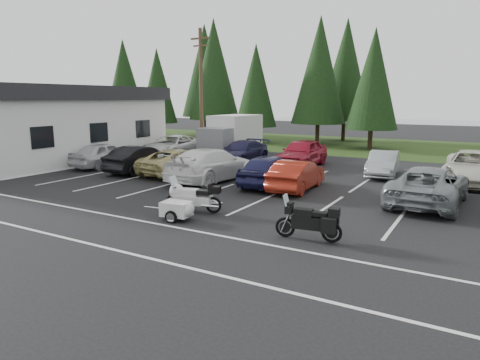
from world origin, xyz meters
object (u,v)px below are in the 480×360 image
object	(u,v)px
car_far_4	(473,168)
touring_motorcycle	(193,194)
car_far_3	(383,164)
cargo_trailer	(176,211)
building	(34,124)
car_far_0	(172,147)
car_near_4	(269,170)
car_near_1	(141,159)
car_far_1	(241,152)
utility_pole	(201,90)
adventure_motorcycle	(308,218)
car_near_0	(105,155)
car_far_2	(302,153)
car_near_6	(429,186)
car_near_5	(297,175)
car_near_3	(212,165)
box_truck	(228,136)
car_near_2	(180,162)

from	to	relation	value
car_far_4	touring_motorcycle	world-z (taller)	car_far_4
car_far_3	cargo_trailer	size ratio (longest dim) A/B	2.84
building	car_far_0	distance (m)	9.21
car_near_4	car_far_3	bearing A→B (deg)	-132.55
car_near_1	cargo_trailer	xyz separation A→B (m)	(7.92, -6.78, -0.41)
car_far_1	cargo_trailer	xyz separation A→B (m)	(4.73, -12.72, -0.38)
utility_pole	adventure_motorcycle	world-z (taller)	utility_pole
car_near_0	car_far_0	size ratio (longest dim) A/B	0.79
car_far_0	car_far_2	distance (m)	9.45
car_near_6	utility_pole	bearing A→B (deg)	-23.52
utility_pole	adventure_motorcycle	xyz separation A→B (m)	(13.96, -14.51, -4.03)
car_near_4	cargo_trailer	size ratio (longest dim) A/B	3.14
car_far_1	cargo_trailer	world-z (taller)	car_far_1
car_far_4	car_near_5	bearing A→B (deg)	-141.45
car_near_4	cargo_trailer	xyz separation A→B (m)	(-0.10, -6.97, -0.43)
car_near_5	car_far_0	distance (m)	13.09
building	car_far_2	distance (m)	17.81
cargo_trailer	adventure_motorcycle	size ratio (longest dim) A/B	0.65
car_near_3	car_far_2	world-z (taller)	car_far_2
utility_pole	car_far_3	world-z (taller)	utility_pole
car_near_0	car_far_2	distance (m)	11.97
car_far_0	car_far_4	size ratio (longest dim) A/B	0.99
car_near_6	car_far_0	world-z (taller)	car_far_0
car_far_3	car_far_4	bearing A→B (deg)	-4.74
car_far_4	touring_motorcycle	distance (m)	14.18
box_truck	car_far_4	distance (m)	16.11
car_far_0	cargo_trailer	world-z (taller)	car_far_0
car_near_0	box_truck	bearing A→B (deg)	-115.18
car_near_0	car_near_1	size ratio (longest dim) A/B	0.99
adventure_motorcycle	car_near_4	bearing A→B (deg)	116.61
utility_pole	car_far_0	bearing A→B (deg)	-109.49
car_far_1	touring_motorcycle	world-z (taller)	car_far_1
car_near_6	car_far_3	size ratio (longest dim) A/B	1.34
car_near_3	car_far_2	size ratio (longest dim) A/B	1.16
car_near_3	car_far_0	xyz separation A→B (m)	(-7.23, 5.79, -0.04)
utility_pole	car_near_3	size ratio (longest dim) A/B	1.58
car_near_0	touring_motorcycle	world-z (taller)	car_near_0
utility_pole	car_near_6	world-z (taller)	utility_pole
building	utility_pole	size ratio (longest dim) A/B	1.73
car_near_5	car_far_0	size ratio (longest dim) A/B	0.74
car_far_3	building	bearing A→B (deg)	-171.36
car_far_0	car_near_5	bearing A→B (deg)	-31.15
building	car_far_3	xyz separation A→B (m)	(21.59, 5.52, -1.78)
car_far_2	touring_motorcycle	xyz separation A→B (m)	(0.58, -11.96, -0.17)
car_near_2	car_near_0	bearing A→B (deg)	6.70
car_near_0	cargo_trailer	size ratio (longest dim) A/B	3.13
utility_pole	touring_motorcycle	bearing A→B (deg)	-56.11
car_near_3	car_far_2	xyz separation A→B (m)	(2.19, 6.57, 0.01)
building	touring_motorcycle	world-z (taller)	building
building	car_near_4	size ratio (longest dim) A/B	3.48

